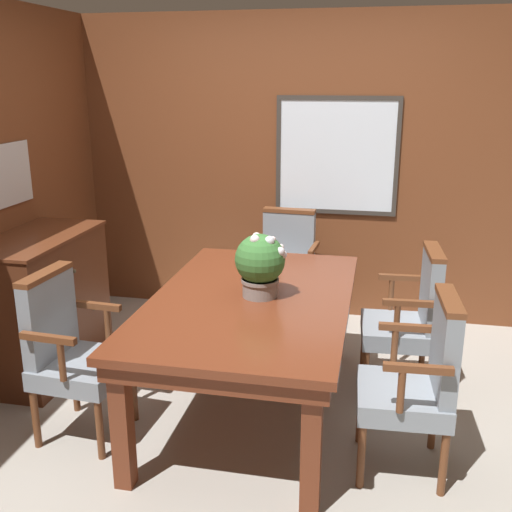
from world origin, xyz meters
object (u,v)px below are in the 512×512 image
at_px(dining_table, 251,311).
at_px(chair_right_near, 419,378).
at_px(potted_plant, 260,263).
at_px(chair_head_far, 285,265).
at_px(sideboard_cabinet, 42,304).
at_px(chair_left_near, 70,349).
at_px(chair_right_far, 410,315).

bearing_deg(dining_table, chair_right_near, -22.53).
relative_size(chair_right_near, potted_plant, 2.52).
height_order(chair_head_far, sideboard_cabinet, chair_head_far).
bearing_deg(chair_left_near, chair_head_far, -23.79).
distance_m(chair_left_near, potted_plant, 1.16).
height_order(chair_right_near, chair_head_far, same).
xyz_separation_m(dining_table, chair_right_near, (0.94, -0.39, -0.13)).
bearing_deg(chair_right_far, chair_head_far, -136.42).
xyz_separation_m(dining_table, chair_left_near, (-0.93, -0.43, -0.13)).
bearing_deg(sideboard_cabinet, chair_right_near, -14.63).
height_order(chair_right_far, sideboard_cabinet, chair_right_far).
xyz_separation_m(dining_table, chair_right_far, (0.93, 0.45, -0.13)).
distance_m(chair_right_far, sideboard_cabinet, 2.45).
distance_m(dining_table, chair_right_near, 1.03).
bearing_deg(dining_table, chair_left_near, -155.01).
relative_size(chair_head_far, potted_plant, 2.52).
distance_m(dining_table, potted_plant, 0.29).
bearing_deg(chair_right_near, sideboard_cabinet, -107.56).
bearing_deg(chair_head_far, dining_table, -85.80).
bearing_deg(chair_left_near, chair_right_near, -84.70).
bearing_deg(chair_right_near, chair_head_far, -153.90).
xyz_separation_m(chair_left_near, potted_plant, (0.98, 0.45, 0.42)).
relative_size(chair_head_far, chair_left_near, 1.00).
xyz_separation_m(chair_right_near, potted_plant, (-0.89, 0.41, 0.42)).
distance_m(chair_head_far, potted_plant, 1.37).
bearing_deg(chair_left_near, dining_table, -61.02).
height_order(chair_right_near, chair_right_far, same).
bearing_deg(dining_table, chair_head_far, 90.30).
bearing_deg(potted_plant, dining_table, -163.13).
xyz_separation_m(chair_right_near, chair_left_near, (-1.87, -0.04, 0.00)).
bearing_deg(chair_right_far, chair_left_near, -68.29).
bearing_deg(chair_right_far, dining_table, -67.98).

